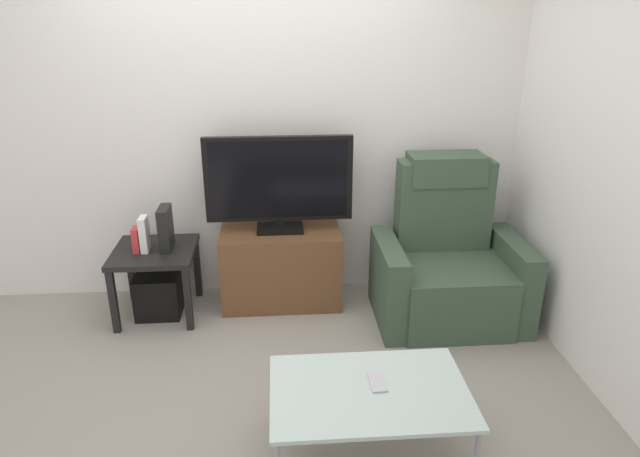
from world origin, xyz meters
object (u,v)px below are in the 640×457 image
Objects in this scene: television at (279,182)px; cell_phone at (377,382)px; side_table at (155,260)px; book_leftmost at (137,240)px; tv_stand at (281,267)px; coffee_table at (369,394)px; recliner_armchair at (448,264)px; book_middle at (144,234)px; subwoofer_box at (159,293)px; game_console at (166,228)px.

television reaches higher than cell_phone.
side_table is 1.90m from cell_phone.
cell_phone is at bearing -74.43° from television.
book_leftmost is at bearing -171.79° from television.
tv_stand is at bearing 104.28° from cell_phone.
recliner_armchair is at bearing 60.24° from coffee_table.
tv_stand is at bearing 7.10° from book_leftmost.
side_table reaches higher than coffee_table.
cell_phone is (0.43, -1.53, -0.51)m from television.
coffee_table is (1.28, -1.43, -0.24)m from book_middle.
subwoofer_box is 1.25× the size of book_middle.
game_console is 1.94× the size of cell_phone.
coffee_table is at bearing -118.96° from recliner_armchair.
book_middle is 0.26× the size of coffee_table.
television is at bearing 90.00° from tv_stand.
book_leftmost is at bearing 180.00° from book_middle.
subwoofer_box is 1.91m from cell_phone.
coffee_table is at bearing -49.70° from subwoofer_box.
book_middle is at bearing -167.51° from game_console.
cell_phone is (1.38, -1.39, -0.18)m from book_leftmost.
book_middle is (-2.02, 0.13, 0.23)m from recliner_armchair.
subwoofer_box is at bearing -172.16° from television.
side_table reaches higher than cell_phone.
recliner_armchair is at bearing -13.47° from television.
coffee_table is (0.38, -1.57, -0.54)m from television.
television is at bearing 7.84° from side_table.
tv_stand is 1.16m from recliner_armchair.
book_leftmost is 0.07m from book_middle.
book_middle is at bearing 131.72° from coffee_table.
coffee_table is (-0.74, -1.30, -0.02)m from recliner_armchair.
tv_stand is 1.60m from coffee_table.
television is at bearing 103.69° from coffee_table.
television is 3.35× the size of subwoofer_box.
side_table reaches higher than subwoofer_box.
game_console is at bearing 8.97° from book_leftmost.
television reaches higher than side_table.
book_middle is (0.05, 0.00, 0.04)m from book_leftmost.
book_leftmost is at bearing -168.69° from subwoofer_box.
cell_phone is (1.28, -1.41, -0.02)m from side_table.
tv_stand is 5.54× the size of cell_phone.
book_leftmost is 0.20m from game_console.
game_console reaches higher than side_table.
cell_phone reaches higher than coffee_table.
recliner_armchair is 3.71× the size of game_console.
book_leftmost is 1.96m from cell_phone.
subwoofer_box is at bearing 130.30° from coffee_table.
television is at bearing 7.84° from subwoofer_box.
side_table is 1.91m from coffee_table.
tv_stand reaches higher than side_table.
tv_stand is at bearing 6.60° from side_table.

